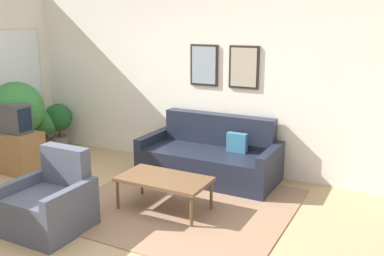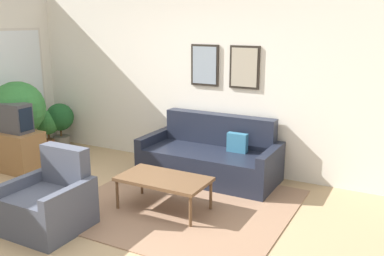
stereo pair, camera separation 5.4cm
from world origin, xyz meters
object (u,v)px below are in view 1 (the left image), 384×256
(armchair, at_px, (51,204))
(coffee_table, at_px, (164,180))
(tv, at_px, (11,118))
(couch, at_px, (211,158))
(potted_plant_tall, at_px, (17,110))

(armchair, bearing_deg, coffee_table, 49.85)
(coffee_table, distance_m, tv, 2.72)
(couch, xyz_separation_m, tv, (-2.71, -1.09, 0.52))
(couch, distance_m, tv, 2.96)
(couch, xyz_separation_m, armchair, (-0.85, -2.20, -0.01))
(potted_plant_tall, bearing_deg, couch, 14.95)
(potted_plant_tall, bearing_deg, coffee_table, -8.73)
(couch, relative_size, armchair, 2.24)
(armchair, bearing_deg, tv, 149.16)
(coffee_table, distance_m, armchair, 1.28)
(coffee_table, relative_size, potted_plant_tall, 0.83)
(potted_plant_tall, bearing_deg, armchair, -34.27)
(tv, relative_size, armchair, 0.68)
(coffee_table, bearing_deg, armchair, -130.35)
(armchair, relative_size, potted_plant_tall, 0.67)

